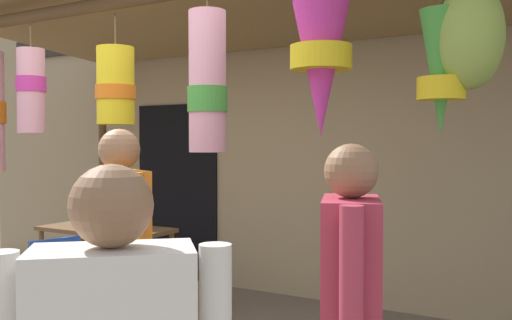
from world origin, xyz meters
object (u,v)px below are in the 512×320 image
Objects in this scene: folding_chair at (62,285)px; shopper_by_bananas at (120,253)px; display_table at (106,235)px; wicker_basket_spare at (150,319)px; vendor_in_orange at (351,309)px; wicker_basket_by_table at (199,300)px; flower_heap_on_table at (112,222)px.

shopper_by_bananas is at bearing -28.16° from folding_chair.
folding_chair reaches higher than display_table.
folding_chair is 0.78m from wicker_basket_spare.
vendor_in_orange is (3.41, -2.09, 0.28)m from display_table.
shopper_by_bananas reaches higher than vendor_in_orange.
wicker_basket_by_table is at bearing 114.69° from shopper_by_bananas.
vendor_in_orange is at bearing -17.78° from folding_chair.
flower_heap_on_table is 0.71× the size of folding_chair.
wicker_basket_spare is 1.75m from shopper_by_bananas.
shopper_by_bananas reaches higher than flower_heap_on_table.
shopper_by_bananas is (1.98, -1.95, 0.20)m from flower_heap_on_table.
vendor_in_orange reaches higher than wicker_basket_by_table.
display_table is at bearing -178.22° from wicker_basket_by_table.
wicker_basket_by_table is (0.32, 1.29, -0.37)m from folding_chair.
flower_heap_on_table is 0.36× the size of shopper_by_bananas.
vendor_in_orange is (3.37, -2.14, 0.15)m from flower_heap_on_table.
shopper_by_bananas reaches higher than display_table.
shopper_by_bananas is at bearing -54.87° from wicker_basket_spare.
folding_chair is 2.33× the size of wicker_basket_by_table.
flower_heap_on_table is at bearing 49.72° from display_table.
wicker_basket_by_table is 3.22m from vendor_in_orange.
wicker_basket_by_table is at bearing -0.74° from flower_heap_on_table.
shopper_by_bananas reaches higher than wicker_basket_by_table.
vendor_in_orange reaches higher than wicker_basket_spare.
wicker_basket_spare is at bearing 62.25° from folding_chair.
folding_chair is 2.04× the size of wicker_basket_spare.
display_table is 3.76× the size of wicker_basket_by_table.
folding_chair is at bearing -103.87° from wicker_basket_by_table.
wicker_basket_by_table is (1.09, -0.01, -0.64)m from flower_heap_on_table.
shopper_by_bananas is at bearing -43.32° from display_table.
vendor_in_orange is at bearing -42.96° from wicker_basket_by_table.
flower_heap_on_table is at bearing 135.35° from shopper_by_bananas.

